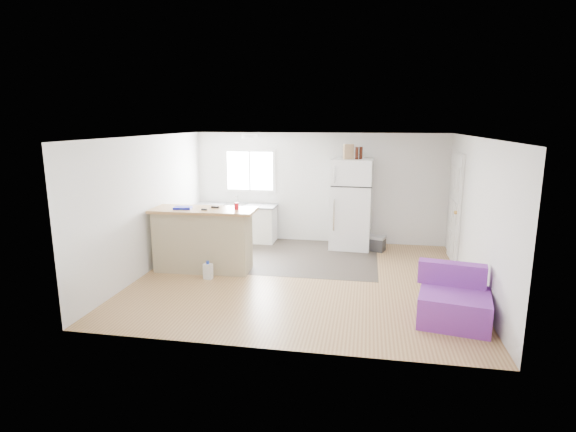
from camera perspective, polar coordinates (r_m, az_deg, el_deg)
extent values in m
cube|color=#8E603B|center=(7.80, 1.76, -7.90)|extent=(5.50, 5.00, 0.01)
cube|color=white|center=(7.34, 1.88, 10.04)|extent=(5.50, 5.00, 0.01)
cube|color=silver|center=(9.92, 3.90, 3.57)|extent=(5.50, 0.01, 2.40)
cube|color=silver|center=(5.09, -2.26, -4.59)|extent=(5.50, 0.01, 2.40)
cube|color=silver|center=(8.32, -17.28, 1.42)|extent=(0.01, 5.00, 2.40)
cube|color=silver|center=(7.60, 22.80, 0.04)|extent=(0.01, 5.00, 2.40)
cube|color=#312A25|center=(9.09, -1.64, -4.95)|extent=(4.05, 2.50, 0.00)
cube|color=white|center=(10.15, -4.85, 5.74)|extent=(1.18, 0.04, 0.98)
cube|color=white|center=(10.13, -4.88, 5.73)|extent=(1.05, 0.01, 0.85)
cube|color=white|center=(10.13, -4.89, 5.72)|extent=(0.03, 0.02, 0.85)
cube|color=white|center=(9.12, 20.46, 0.90)|extent=(0.05, 0.82, 2.03)
cube|color=white|center=(9.12, 20.52, 0.93)|extent=(0.03, 0.92, 2.10)
sphere|color=gold|center=(8.80, 20.52, 0.42)|extent=(0.07, 0.07, 0.07)
cylinder|color=white|center=(8.76, -4.89, 10.06)|extent=(0.30, 0.30, 0.07)
cube|color=white|center=(10.15, -6.63, -0.93)|extent=(1.79, 0.57, 0.78)
cube|color=slate|center=(10.07, -6.69, 1.35)|extent=(1.85, 0.60, 0.04)
cube|color=silver|center=(10.05, -6.73, 1.32)|extent=(0.50, 0.38, 0.05)
cube|color=tan|center=(8.20, -10.72, -3.12)|extent=(1.70, 0.65, 1.08)
cube|color=tan|center=(8.06, -10.66, 0.75)|extent=(1.86, 0.76, 0.05)
cube|color=white|center=(9.51, 8.05, 1.53)|extent=(0.87, 0.82, 1.88)
cube|color=black|center=(9.06, 8.03, 3.66)|extent=(0.83, 0.06, 0.02)
cube|color=silver|center=(9.04, 5.96, 5.26)|extent=(0.03, 0.02, 0.34)
cube|color=silver|center=(9.17, 5.85, 0.12)|extent=(0.03, 0.02, 0.66)
cube|color=#2B2B2D|center=(9.52, 10.97, -3.55)|extent=(0.46, 0.38, 0.27)
cube|color=gray|center=(9.48, 11.01, -2.63)|extent=(0.48, 0.40, 0.05)
cube|color=purple|center=(6.50, 20.33, -10.85)|extent=(1.03, 0.99, 0.42)
cube|color=purple|center=(6.66, 20.09, -6.88)|extent=(0.92, 0.37, 0.32)
cube|color=silver|center=(7.83, -10.12, -6.94)|extent=(0.16, 0.12, 0.27)
cylinder|color=#1B38BD|center=(7.78, -10.17, -5.83)|extent=(0.06, 0.06, 0.05)
cylinder|color=green|center=(8.26, -12.97, -2.77)|extent=(0.05, 0.30, 1.10)
sphere|color=beige|center=(8.36, -13.78, -6.45)|extent=(0.13, 0.13, 0.13)
cylinder|color=red|center=(7.89, -6.55, 1.26)|extent=(0.09, 0.09, 0.12)
cube|color=#1318B8|center=(8.13, -13.22, 1.03)|extent=(0.33, 0.27, 0.04)
cube|color=black|center=(8.09, -9.23, 1.13)|extent=(0.14, 0.06, 0.03)
cube|color=black|center=(7.92, -10.59, 0.83)|extent=(0.11, 0.06, 0.03)
cube|color=tan|center=(9.37, 7.69, 8.11)|extent=(0.22, 0.17, 0.30)
cylinder|color=#341209|center=(9.31, 8.74, 7.90)|extent=(0.09, 0.09, 0.25)
cylinder|color=#341209|center=(9.37, 9.24, 7.91)|extent=(0.08, 0.08, 0.25)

